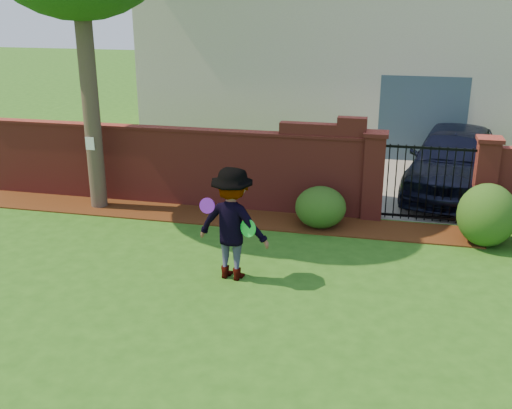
% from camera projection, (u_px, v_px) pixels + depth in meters
% --- Properties ---
extents(ground, '(80.00, 80.00, 0.01)m').
position_uv_depth(ground, '(208.00, 292.00, 9.83)').
color(ground, '#255515').
rests_on(ground, ground).
extents(mulch_bed, '(11.10, 1.08, 0.03)m').
position_uv_depth(mulch_bed, '(212.00, 216.00, 13.09)').
color(mulch_bed, '#391B0A').
rests_on(mulch_bed, ground).
extents(brick_wall, '(8.70, 0.31, 2.16)m').
position_uv_depth(brick_wall, '(174.00, 164.00, 13.62)').
color(brick_wall, maroon).
rests_on(brick_wall, ground).
extents(pillar_left, '(0.50, 0.50, 1.88)m').
position_uv_depth(pillar_left, '(374.00, 175.00, 12.69)').
color(pillar_left, maroon).
rests_on(pillar_left, ground).
extents(pillar_right, '(0.50, 0.50, 1.88)m').
position_uv_depth(pillar_right, '(485.00, 182.00, 12.22)').
color(pillar_right, maroon).
rests_on(pillar_right, ground).
extents(iron_gate, '(1.78, 0.03, 1.60)m').
position_uv_depth(iron_gate, '(428.00, 184.00, 12.49)').
color(iron_gate, black).
rests_on(iron_gate, ground).
extents(driveway, '(3.20, 8.00, 0.01)m').
position_uv_depth(driveway, '(419.00, 171.00, 16.45)').
color(driveway, slate).
rests_on(driveway, ground).
extents(house, '(12.40, 6.40, 6.30)m').
position_uv_depth(house, '(345.00, 38.00, 19.61)').
color(house, beige).
rests_on(house, ground).
extents(car, '(2.76, 5.01, 1.61)m').
position_uv_depth(car, '(452.00, 163.00, 14.18)').
color(car, black).
rests_on(car, ground).
extents(paper_notice, '(0.20, 0.01, 0.28)m').
position_uv_depth(paper_notice, '(90.00, 144.00, 13.04)').
color(paper_notice, white).
rests_on(paper_notice, tree).
extents(shrub_left, '(1.04, 1.04, 0.85)m').
position_uv_depth(shrub_left, '(321.00, 207.00, 12.40)').
color(shrub_left, '#194615').
rests_on(shrub_left, ground).
extents(shrub_middle, '(1.10, 1.10, 1.21)m').
position_uv_depth(shrub_middle, '(487.00, 215.00, 11.45)').
color(shrub_middle, '#194615').
rests_on(shrub_middle, ground).
extents(man, '(1.34, 0.92, 1.92)m').
position_uv_depth(man, '(231.00, 224.00, 10.00)').
color(man, gray).
rests_on(man, ground).
extents(frisbee_purple, '(0.26, 0.08, 0.26)m').
position_uv_depth(frisbee_purple, '(207.00, 206.00, 9.80)').
color(frisbee_purple, purple).
rests_on(frisbee_purple, man).
extents(frisbee_green, '(0.30, 0.18, 0.30)m').
position_uv_depth(frisbee_green, '(248.00, 228.00, 9.79)').
color(frisbee_green, green).
rests_on(frisbee_green, man).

